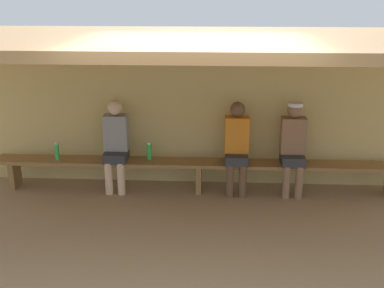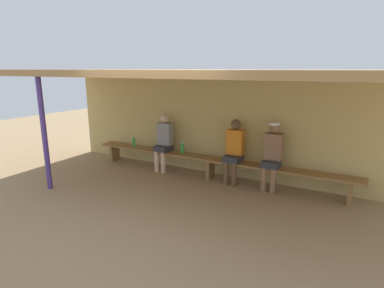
{
  "view_description": "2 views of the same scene",
  "coord_description": "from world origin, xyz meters",
  "px_view_note": "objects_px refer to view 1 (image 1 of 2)",
  "views": [
    {
      "loc": [
        0.26,
        -4.95,
        2.87
      ],
      "look_at": [
        -0.08,
        1.13,
        0.86
      ],
      "focal_mm": 44.9,
      "sensor_mm": 36.0,
      "label": 1
    },
    {
      "loc": [
        2.77,
        -4.29,
        2.33
      ],
      "look_at": [
        -0.27,
        1.21,
        0.81
      ],
      "focal_mm": 29.03,
      "sensor_mm": 36.0,
      "label": 2
    }
  ],
  "objects_px": {
    "water_bottle_green": "(57,152)",
    "player_shirtless_tan": "(237,144)",
    "water_bottle_clear": "(149,151)",
    "player_near_post": "(116,142)",
    "player_in_red": "(293,144)",
    "bench": "(199,166)"
  },
  "relations": [
    {
      "from": "water_bottle_green",
      "to": "player_shirtless_tan",
      "type": "bearing_deg",
      "value": 1.03
    },
    {
      "from": "water_bottle_clear",
      "to": "player_near_post",
      "type": "bearing_deg",
      "value": -174.53
    },
    {
      "from": "player_shirtless_tan",
      "to": "player_in_red",
      "type": "relative_size",
      "value": 0.99
    },
    {
      "from": "bench",
      "to": "player_in_red",
      "type": "xyz_separation_m",
      "value": [
        1.33,
        0.0,
        0.36
      ]
    },
    {
      "from": "player_in_red",
      "to": "player_shirtless_tan",
      "type": "bearing_deg",
      "value": -179.96
    },
    {
      "from": "bench",
      "to": "water_bottle_clear",
      "type": "height_order",
      "value": "water_bottle_clear"
    },
    {
      "from": "water_bottle_green",
      "to": "player_in_red",
      "type": "bearing_deg",
      "value": 0.79
    },
    {
      "from": "player_in_red",
      "to": "water_bottle_green",
      "type": "height_order",
      "value": "player_in_red"
    },
    {
      "from": "bench",
      "to": "water_bottle_green",
      "type": "distance_m",
      "value": 2.07
    },
    {
      "from": "player_shirtless_tan",
      "to": "water_bottle_clear",
      "type": "bearing_deg",
      "value": 177.95
    },
    {
      "from": "player_shirtless_tan",
      "to": "player_near_post",
      "type": "relative_size",
      "value": 1.0
    },
    {
      "from": "player_shirtless_tan",
      "to": "water_bottle_green",
      "type": "height_order",
      "value": "player_shirtless_tan"
    },
    {
      "from": "player_in_red",
      "to": "water_bottle_clear",
      "type": "relative_size",
      "value": 5.22
    },
    {
      "from": "player_in_red",
      "to": "bench",
      "type": "bearing_deg",
      "value": -179.85
    },
    {
      "from": "player_shirtless_tan",
      "to": "bench",
      "type": "bearing_deg",
      "value": -179.67
    },
    {
      "from": "bench",
      "to": "player_shirtless_tan",
      "type": "xyz_separation_m",
      "value": [
        0.54,
        0.0,
        0.34
      ]
    },
    {
      "from": "player_near_post",
      "to": "water_bottle_clear",
      "type": "distance_m",
      "value": 0.5
    },
    {
      "from": "player_shirtless_tan",
      "to": "player_in_red",
      "type": "height_order",
      "value": "player_in_red"
    },
    {
      "from": "water_bottle_clear",
      "to": "bench",
      "type": "bearing_deg",
      "value": -3.81
    },
    {
      "from": "bench",
      "to": "player_shirtless_tan",
      "type": "height_order",
      "value": "player_shirtless_tan"
    },
    {
      "from": "bench",
      "to": "water_bottle_green",
      "type": "relative_size",
      "value": 22.75
    },
    {
      "from": "player_shirtless_tan",
      "to": "water_bottle_green",
      "type": "bearing_deg",
      "value": -178.97
    }
  ]
}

